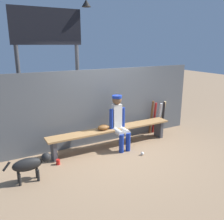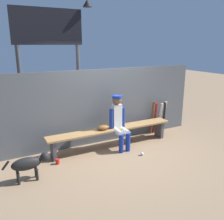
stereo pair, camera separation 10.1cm
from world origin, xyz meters
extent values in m
plane|color=#937556|center=(0.00, 0.00, 0.00)|extent=(30.00, 30.00, 0.00)
cube|color=#595E63|center=(0.00, 0.42, 0.92)|extent=(5.20, 0.03, 1.85)
cube|color=#AD7F4C|center=(0.00, 0.00, 0.46)|extent=(3.15, 0.36, 0.04)
cube|color=#4C4C51|center=(-1.43, 0.00, 0.22)|extent=(0.08, 0.29, 0.44)
cube|color=#4C4C51|center=(1.43, 0.00, 0.22)|extent=(0.08, 0.29, 0.44)
cube|color=silver|center=(0.13, 0.00, 0.76)|extent=(0.22, 0.13, 0.57)
sphere|color=brown|center=(0.13, 0.00, 1.16)|extent=(0.22, 0.22, 0.22)
cylinder|color=#193399|center=(0.13, 0.00, 1.23)|extent=(0.23, 0.23, 0.06)
cylinder|color=silver|center=(0.04, -0.19, 0.44)|extent=(0.13, 0.38, 0.13)
cylinder|color=#193399|center=(0.04, -0.38, 0.22)|extent=(0.11, 0.11, 0.44)
cylinder|color=#193399|center=(-0.03, -0.02, 0.71)|extent=(0.09, 0.09, 0.48)
cylinder|color=silver|center=(0.22, -0.19, 0.44)|extent=(0.13, 0.38, 0.13)
cylinder|color=#193399|center=(0.22, -0.38, 0.22)|extent=(0.11, 0.11, 0.44)
cylinder|color=#193399|center=(0.29, -0.02, 0.71)|extent=(0.09, 0.09, 0.48)
ellipsoid|color=brown|center=(-0.23, 0.00, 0.54)|extent=(0.28, 0.20, 0.12)
cylinder|color=brown|center=(1.38, 0.27, 0.47)|extent=(0.09, 0.16, 0.94)
cylinder|color=#B22323|center=(1.50, 0.29, 0.44)|extent=(0.07, 0.15, 0.88)
cylinder|color=#B7B7BC|center=(1.63, 0.24, 0.43)|extent=(0.09, 0.23, 0.87)
cylinder|color=tan|center=(1.83, 0.33, 0.44)|extent=(0.09, 0.24, 0.88)
cylinder|color=black|center=(1.81, 0.29, 0.44)|extent=(0.08, 0.14, 0.87)
sphere|color=white|center=(0.38, -0.73, 0.04)|extent=(0.07, 0.07, 0.07)
cylinder|color=red|center=(-1.41, -0.26, 0.06)|extent=(0.08, 0.08, 0.11)
cylinder|color=red|center=(0.03, 0.07, 0.53)|extent=(0.08, 0.08, 0.11)
cylinder|color=#3F3F42|center=(-1.80, 1.47, 1.20)|extent=(0.10, 0.10, 2.40)
cylinder|color=#3F3F42|center=(-0.28, 1.47, 1.20)|extent=(0.10, 0.10, 2.40)
cube|color=black|center=(-1.04, 1.47, 2.84)|extent=(1.76, 0.08, 0.88)
cone|color=black|center=(-0.01, 1.37, 3.43)|extent=(0.24, 0.24, 0.18)
ellipsoid|color=black|center=(-2.07, -0.64, 0.34)|extent=(0.52, 0.20, 0.24)
sphere|color=black|center=(-1.73, -0.64, 0.40)|extent=(0.18, 0.18, 0.18)
cylinder|color=black|center=(-2.41, -0.64, 0.39)|extent=(0.15, 0.04, 0.16)
cylinder|color=black|center=(-1.91, -0.58, 0.11)|extent=(0.05, 0.05, 0.22)
cylinder|color=black|center=(-1.91, -0.70, 0.11)|extent=(0.05, 0.05, 0.22)
cylinder|color=black|center=(-2.23, -0.58, 0.11)|extent=(0.05, 0.05, 0.22)
cylinder|color=black|center=(-2.23, -0.70, 0.11)|extent=(0.05, 0.05, 0.22)
camera|label=1|loc=(-2.57, -4.77, 2.41)|focal=38.47mm
camera|label=2|loc=(-2.48, -4.81, 2.41)|focal=38.47mm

